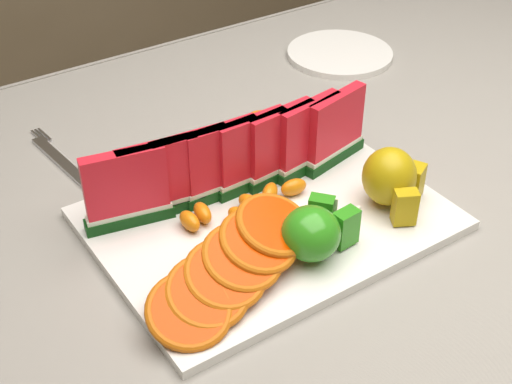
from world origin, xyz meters
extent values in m
cube|color=#4E2A18|center=(0.00, 0.00, 0.73)|extent=(1.40, 0.90, 0.03)
cube|color=#4E2A18|center=(0.64, 0.39, 0.36)|extent=(0.06, 0.06, 0.72)
cube|color=gray|center=(0.00, 0.00, 0.75)|extent=(1.52, 1.02, 0.01)
cube|color=gray|center=(0.00, 0.51, 0.66)|extent=(1.52, 0.01, 0.20)
cube|color=silver|center=(-0.08, 0.00, 0.76)|extent=(0.40, 0.30, 0.01)
ellipsoid|color=#40851A|center=(-0.08, -0.09, 0.80)|extent=(0.08, 0.08, 0.06)
cube|color=#40851A|center=(-0.04, -0.10, 0.80)|extent=(0.03, 0.02, 0.04)
cube|color=beige|center=(-0.03, -0.10, 0.80)|extent=(0.03, 0.01, 0.04)
cube|color=#40851A|center=(-0.04, -0.06, 0.80)|extent=(0.03, 0.03, 0.04)
cube|color=beige|center=(-0.04, -0.06, 0.80)|extent=(0.02, 0.02, 0.04)
ellipsoid|color=#B79D06|center=(0.05, -0.06, 0.81)|extent=(0.07, 0.07, 0.07)
cube|color=#B79D06|center=(0.04, -0.10, 0.79)|extent=(0.03, 0.03, 0.04)
cube|color=#B79D06|center=(0.09, -0.07, 0.79)|extent=(0.03, 0.03, 0.04)
cylinder|color=silver|center=(0.28, 0.30, 0.76)|extent=(0.23, 0.23, 0.01)
cube|color=silver|center=(-0.23, 0.25, 0.76)|extent=(0.03, 0.17, 0.00)
cube|color=silver|center=(-0.24, 0.34, 0.76)|extent=(0.01, 0.04, 0.00)
cube|color=silver|center=(-0.23, 0.34, 0.76)|extent=(0.01, 0.04, 0.00)
cube|color=silver|center=(-0.23, 0.34, 0.76)|extent=(0.01, 0.04, 0.00)
cube|color=#0B3410|center=(-0.22, 0.07, 0.78)|extent=(0.11, 0.04, 0.01)
cube|color=silver|center=(-0.22, 0.07, 0.79)|extent=(0.10, 0.04, 0.01)
cube|color=red|center=(-0.22, 0.07, 0.83)|extent=(0.10, 0.04, 0.08)
cube|color=#0B3410|center=(-0.18, 0.07, 0.78)|extent=(0.11, 0.04, 0.01)
cube|color=silver|center=(-0.18, 0.07, 0.79)|extent=(0.10, 0.03, 0.01)
cube|color=red|center=(-0.18, 0.07, 0.83)|extent=(0.10, 0.03, 0.08)
cube|color=#0B3410|center=(-0.14, 0.07, 0.78)|extent=(0.11, 0.03, 0.01)
cube|color=silver|center=(-0.14, 0.07, 0.79)|extent=(0.10, 0.03, 0.01)
cube|color=red|center=(-0.14, 0.07, 0.83)|extent=(0.10, 0.02, 0.08)
cube|color=#0B3410|center=(-0.10, 0.06, 0.78)|extent=(0.11, 0.02, 0.01)
cube|color=silver|center=(-0.10, 0.06, 0.79)|extent=(0.10, 0.02, 0.01)
cube|color=red|center=(-0.10, 0.06, 0.83)|extent=(0.10, 0.02, 0.08)
cube|color=#0B3410|center=(-0.06, 0.06, 0.78)|extent=(0.11, 0.02, 0.01)
cube|color=silver|center=(-0.06, 0.06, 0.79)|extent=(0.10, 0.02, 0.01)
cube|color=red|center=(-0.06, 0.06, 0.83)|extent=(0.10, 0.02, 0.08)
cube|color=#0B3410|center=(-0.02, 0.05, 0.78)|extent=(0.11, 0.03, 0.01)
cube|color=silver|center=(-0.02, 0.05, 0.79)|extent=(0.10, 0.03, 0.01)
cube|color=red|center=(-0.02, 0.05, 0.83)|extent=(0.10, 0.02, 0.08)
cube|color=#0B3410|center=(0.02, 0.05, 0.78)|extent=(0.11, 0.04, 0.01)
cube|color=silver|center=(0.02, 0.05, 0.79)|extent=(0.10, 0.03, 0.01)
cube|color=red|center=(0.02, 0.05, 0.83)|extent=(0.10, 0.03, 0.08)
cube|color=#0B3410|center=(0.06, 0.04, 0.78)|extent=(0.11, 0.04, 0.01)
cube|color=silver|center=(0.06, 0.04, 0.79)|extent=(0.10, 0.04, 0.01)
cube|color=red|center=(0.06, 0.04, 0.83)|extent=(0.10, 0.04, 0.08)
cylinder|color=orange|center=(-0.24, -0.10, 0.79)|extent=(0.09, 0.09, 0.03)
torus|color=red|center=(-0.24, -0.10, 0.79)|extent=(0.10, 0.10, 0.04)
cylinder|color=orange|center=(-0.21, -0.09, 0.79)|extent=(0.08, 0.08, 0.03)
torus|color=red|center=(-0.21, -0.09, 0.79)|extent=(0.10, 0.09, 0.04)
cylinder|color=orange|center=(-0.19, -0.09, 0.80)|extent=(0.08, 0.08, 0.03)
torus|color=red|center=(-0.19, -0.09, 0.80)|extent=(0.09, 0.09, 0.04)
cylinder|color=orange|center=(-0.16, -0.08, 0.80)|extent=(0.09, 0.09, 0.03)
torus|color=red|center=(-0.16, -0.08, 0.80)|extent=(0.10, 0.10, 0.04)
cylinder|color=orange|center=(-0.14, -0.07, 0.80)|extent=(0.10, 0.10, 0.03)
torus|color=red|center=(-0.14, -0.07, 0.80)|extent=(0.11, 0.11, 0.04)
cylinder|color=orange|center=(-0.11, -0.06, 0.81)|extent=(0.10, 0.10, 0.03)
torus|color=red|center=(-0.11, -0.06, 0.81)|extent=(0.11, 0.11, 0.04)
cylinder|color=orange|center=(-0.18, 0.12, 0.78)|extent=(0.07, 0.07, 0.03)
torus|color=red|center=(-0.18, 0.12, 0.78)|extent=(0.07, 0.07, 0.03)
cylinder|color=orange|center=(-0.13, 0.12, 0.79)|extent=(0.07, 0.07, 0.03)
torus|color=red|center=(-0.13, 0.12, 0.79)|extent=(0.08, 0.08, 0.03)
cylinder|color=orange|center=(-0.08, 0.12, 0.79)|extent=(0.08, 0.08, 0.03)
torus|color=red|center=(-0.08, 0.12, 0.79)|extent=(0.09, 0.09, 0.03)
cylinder|color=orange|center=(-0.04, 0.12, 0.79)|extent=(0.08, 0.08, 0.03)
torus|color=red|center=(-0.04, 0.12, 0.79)|extent=(0.09, 0.09, 0.03)
cylinder|color=orange|center=(0.01, 0.12, 0.80)|extent=(0.08, 0.08, 0.03)
torus|color=red|center=(0.01, 0.12, 0.80)|extent=(0.10, 0.09, 0.03)
ellipsoid|color=#D36B03|center=(-0.17, 0.02, 0.78)|extent=(0.02, 0.03, 0.02)
ellipsoid|color=#D36B03|center=(-0.15, 0.03, 0.78)|extent=(0.02, 0.04, 0.02)
ellipsoid|color=#D36B03|center=(-0.11, 0.00, 0.78)|extent=(0.03, 0.04, 0.02)
ellipsoid|color=#D36B03|center=(-0.09, 0.01, 0.78)|extent=(0.03, 0.04, 0.02)
ellipsoid|color=#D36B03|center=(-0.08, 0.00, 0.78)|extent=(0.02, 0.04, 0.02)
ellipsoid|color=#D36B03|center=(-0.06, 0.02, 0.78)|extent=(0.04, 0.04, 0.02)
ellipsoid|color=#D36B03|center=(-0.03, 0.01, 0.78)|extent=(0.04, 0.02, 0.02)
camera|label=1|loc=(-0.46, -0.55, 1.29)|focal=50.00mm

